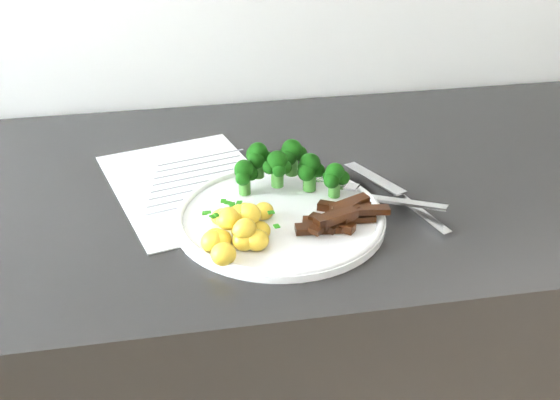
# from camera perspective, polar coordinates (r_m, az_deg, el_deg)

# --- Properties ---
(recipe_paper) EXTENTS (0.25, 0.31, 0.00)m
(recipe_paper) POSITION_cam_1_polar(r_m,az_deg,el_deg) (0.93, -7.18, 1.18)
(recipe_paper) COLOR white
(recipe_paper) RESTS_ON counter
(plate) EXTENTS (0.25, 0.25, 0.01)m
(plate) POSITION_cam_1_polar(r_m,az_deg,el_deg) (0.85, 0.00, -1.35)
(plate) COLOR white
(plate) RESTS_ON counter
(broccoli) EXTENTS (0.14, 0.09, 0.06)m
(broccoli) POSITION_cam_1_polar(r_m,az_deg,el_deg) (0.88, 0.44, 2.82)
(broccoli) COLOR #336C22
(broccoli) RESTS_ON plate
(potatoes) EXTENTS (0.09, 0.11, 0.04)m
(potatoes) POSITION_cam_1_polar(r_m,az_deg,el_deg) (0.79, -3.49, -2.26)
(potatoes) COLOR gold
(potatoes) RESTS_ON plate
(beef_strips) EXTENTS (0.12, 0.08, 0.02)m
(beef_strips) POSITION_cam_1_polar(r_m,az_deg,el_deg) (0.83, 4.84, -1.32)
(beef_strips) COLOR black
(beef_strips) RESTS_ON plate
(fork) EXTENTS (0.14, 0.11, 0.02)m
(fork) POSITION_cam_1_polar(r_m,az_deg,el_deg) (0.88, 8.33, 0.27)
(fork) COLOR silver
(fork) RESTS_ON plate
(knife) EXTENTS (0.08, 0.19, 0.02)m
(knife) POSITION_cam_1_polar(r_m,az_deg,el_deg) (0.88, 10.22, -0.37)
(knife) COLOR silver
(knife) RESTS_ON plate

